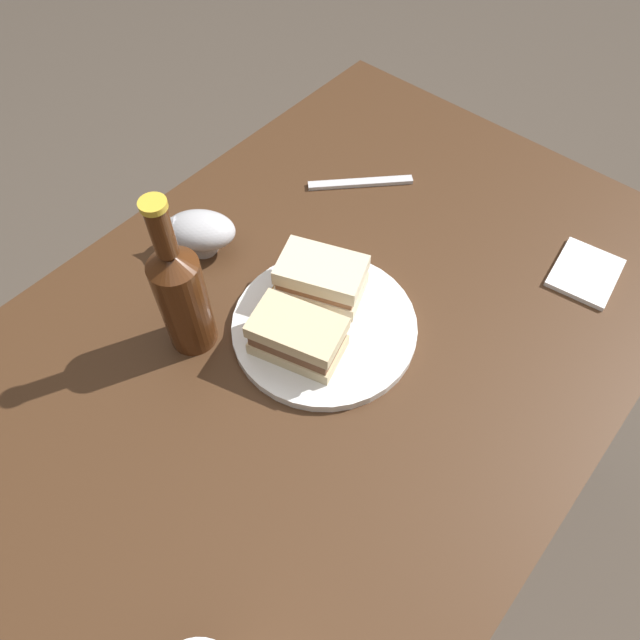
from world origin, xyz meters
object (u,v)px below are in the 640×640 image
at_px(napkin, 585,273).
at_px(fork, 360,183).
at_px(gravy_boat, 199,230).
at_px(sandwich_half_right, 296,335).
at_px(plate, 323,325).
at_px(cider_bottle, 181,294).
at_px(sandwich_half_left, 321,278).

relative_size(napkin, fork, 0.61).
distance_m(gravy_boat, napkin, 0.59).
bearing_deg(gravy_boat, sandwich_half_right, 78.90).
bearing_deg(sandwich_half_right, plate, -179.90).
bearing_deg(gravy_boat, napkin, 125.68).
bearing_deg(cider_bottle, sandwich_half_right, 120.15).
height_order(plate, gravy_boat, gravy_boat).
distance_m(plate, gravy_boat, 0.24).
bearing_deg(gravy_boat, cider_bottle, 43.02).
xyz_separation_m(sandwich_half_left, napkin, (-0.30, 0.28, -0.04)).
xyz_separation_m(plate, fork, (-0.27, -0.15, -0.00)).
height_order(sandwich_half_right, napkin, sandwich_half_right).
distance_m(plate, sandwich_half_left, 0.07).
height_order(sandwich_half_right, cider_bottle, cider_bottle).
height_order(gravy_boat, fork, gravy_boat).
distance_m(sandwich_half_right, napkin, 0.46).
distance_m(plate, cider_bottle, 0.20).
bearing_deg(fork, cider_bottle, 46.43).
bearing_deg(cider_bottle, gravy_boat, -136.98).
distance_m(sandwich_half_right, fork, 0.36).
relative_size(sandwich_half_right, gravy_boat, 1.03).
bearing_deg(sandwich_half_left, plate, 42.74).
bearing_deg(sandwich_half_right, sandwich_half_left, -158.58).
xyz_separation_m(sandwich_half_right, cider_bottle, (0.07, -0.13, 0.05)).
bearing_deg(sandwich_half_right, napkin, 148.72).
height_order(plate, sandwich_half_left, sandwich_half_left).
distance_m(sandwich_half_left, sandwich_half_right, 0.10).
relative_size(plate, gravy_boat, 1.99).
bearing_deg(sandwich_half_left, napkin, 137.07).
bearing_deg(napkin, cider_bottle, -38.14).
height_order(sandwich_half_right, fork, sandwich_half_right).
height_order(gravy_boat, cider_bottle, cider_bottle).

